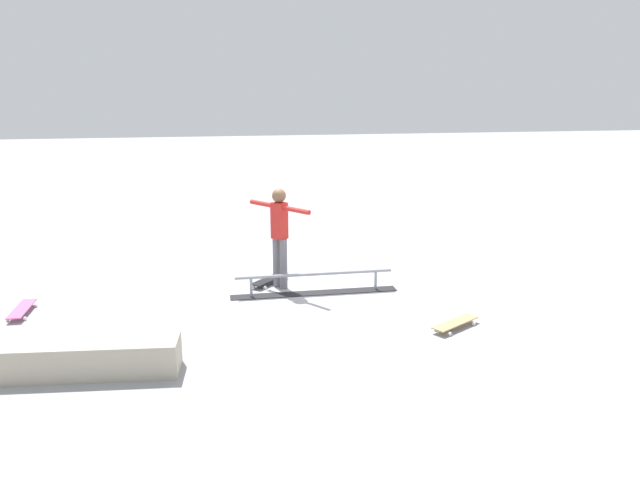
{
  "coord_description": "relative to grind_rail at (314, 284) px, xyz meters",
  "views": [
    {
      "loc": [
        1.71,
        9.34,
        3.25
      ],
      "look_at": [
        0.16,
        0.63,
        1.0
      ],
      "focal_mm": 34.83,
      "sensor_mm": 36.0,
      "label": 1
    }
  ],
  "objects": [
    {
      "name": "ground_plane",
      "position": [
        -0.16,
        -0.13,
        -0.15
      ],
      "size": [
        60.0,
        60.0,
        0.0
      ],
      "primitive_type": "plane",
      "color": "#9E9EA3"
    },
    {
      "name": "grind_rail",
      "position": [
        0.0,
        0.0,
        0.0
      ],
      "size": [
        2.66,
        0.25,
        0.34
      ],
      "rotation": [
        0.0,
        0.0,
        -0.0
      ],
      "color": "black",
      "rests_on": "ground_plane"
    },
    {
      "name": "skate_ledge",
      "position": [
        3.02,
        2.31,
        0.05
      ],
      "size": [
        2.09,
        0.68,
        0.4
      ],
      "primitive_type": "cube",
      "rotation": [
        0.0,
        0.0,
        -0.09
      ],
      "color": "#B2A893",
      "rests_on": "ground_plane"
    },
    {
      "name": "skater_main",
      "position": [
        0.5,
        -0.4,
        0.8
      ],
      "size": [
        0.86,
        1.09,
        1.63
      ],
      "rotation": [
        0.0,
        0.0,
        2.22
      ],
      "color": "slate",
      "rests_on": "ground_plane"
    },
    {
      "name": "skateboard_main",
      "position": [
        0.66,
        -0.61,
        -0.07
      ],
      "size": [
        0.69,
        0.72,
        0.09
      ],
      "rotation": [
        0.0,
        0.0,
        3.97
      ],
      "color": "black",
      "rests_on": "ground_plane"
    },
    {
      "name": "loose_skateboard_pink",
      "position": [
        4.32,
        0.15,
        -0.07
      ],
      "size": [
        0.27,
        0.8,
        0.09
      ],
      "rotation": [
        0.0,
        0.0,
        4.69
      ],
      "color": "#E05993",
      "rests_on": "ground_plane"
    },
    {
      "name": "loose_skateboard_natural",
      "position": [
        -1.65,
        1.75,
        -0.07
      ],
      "size": [
        0.79,
        0.59,
        0.09
      ],
      "rotation": [
        0.0,
        0.0,
        3.69
      ],
      "color": "tan",
      "rests_on": "ground_plane"
    }
  ]
}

